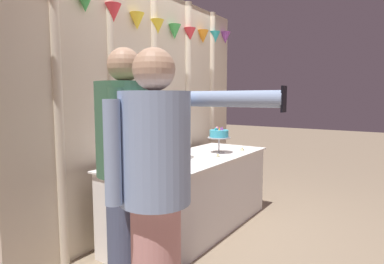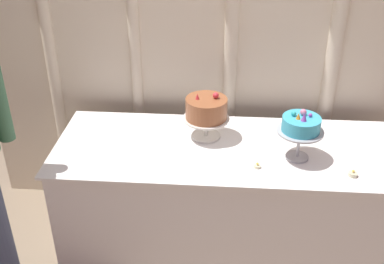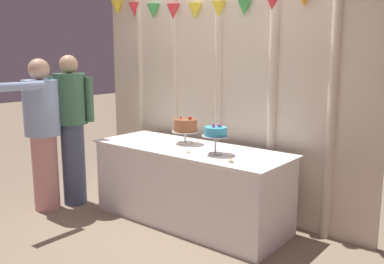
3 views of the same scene
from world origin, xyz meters
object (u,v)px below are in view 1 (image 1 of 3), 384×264
at_px(cake_display_nearright, 219,135).
at_px(tealight_far_left, 218,156).
at_px(guest_man_pink_jacket, 156,191).
at_px(cake_table, 194,194).
at_px(cake_display_nearleft, 177,141).
at_px(tealight_near_left, 242,150).
at_px(guest_man_dark_suit, 127,176).

height_order(cake_display_nearright, tealight_far_left, cake_display_nearright).
bearing_deg(guest_man_pink_jacket, cake_display_nearright, 19.19).
distance_m(cake_table, tealight_far_left, 0.47).
height_order(cake_display_nearleft, tealight_near_left, cake_display_nearleft).
relative_size(cake_display_nearright, tealight_far_left, 7.76).
xyz_separation_m(cake_display_nearleft, tealight_far_left, (0.30, -0.31, -0.17)).
distance_m(tealight_far_left, guest_man_dark_suit, 1.53).
bearing_deg(guest_man_dark_suit, tealight_near_left, 4.81).
bearing_deg(cake_display_nearleft, tealight_near_left, -23.82).
relative_size(cake_display_nearleft, tealight_far_left, 7.51).
bearing_deg(guest_man_pink_jacket, cake_table, 26.37).
bearing_deg(guest_man_dark_suit, cake_table, 16.73).
distance_m(cake_table, cake_display_nearleft, 0.60).
bearing_deg(cake_display_nearright, tealight_far_left, -153.12).
bearing_deg(cake_display_nearleft, cake_table, -37.39).
xyz_separation_m(cake_table, guest_man_dark_suit, (-1.36, -0.41, 0.53)).
distance_m(guest_man_dark_suit, guest_man_pink_jacket, 0.32).
xyz_separation_m(cake_display_nearleft, guest_man_pink_jacket, (-1.31, -0.83, -0.06)).
distance_m(cake_table, guest_man_dark_suit, 1.52).
distance_m(tealight_far_left, tealight_near_left, 0.50).
bearing_deg(cake_table, tealight_near_left, -20.25).
relative_size(tealight_near_left, guest_man_dark_suit, 0.03).
xyz_separation_m(cake_table, guest_man_pink_jacket, (-1.45, -0.72, 0.51)).
bearing_deg(guest_man_pink_jacket, guest_man_dark_suit, 73.87).
bearing_deg(tealight_far_left, guest_man_dark_suit, -172.06).
relative_size(cake_display_nearright, tealight_near_left, 6.07).
xyz_separation_m(cake_table, tealight_far_left, (0.15, -0.20, 0.40)).
xyz_separation_m(cake_table, cake_display_nearright, (0.38, -0.08, 0.59)).
distance_m(tealight_far_left, guest_man_pink_jacket, 1.69).
bearing_deg(guest_man_dark_suit, cake_display_nearleft, 23.21).
height_order(tealight_near_left, guest_man_dark_suit, guest_man_dark_suit).
distance_m(cake_table, cake_display_nearright, 0.70).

